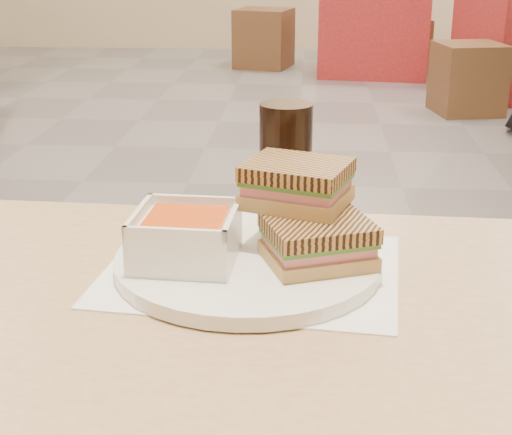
# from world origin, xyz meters

# --- Properties ---
(tray_liner) EXTENTS (0.35, 0.29, 0.00)m
(tray_liner) POSITION_xyz_m (0.00, -1.98, 0.75)
(tray_liner) COLOR white
(tray_liner) RESTS_ON main_table
(plate) EXTENTS (0.30, 0.30, 0.02)m
(plate) POSITION_xyz_m (-0.00, -1.98, 0.76)
(plate) COLOR white
(plate) RESTS_ON tray_liner
(soup_bowl) EXTENTS (0.11, 0.11, 0.06)m
(soup_bowl) POSITION_xyz_m (-0.07, -2.00, 0.79)
(soup_bowl) COLOR white
(soup_bowl) RESTS_ON plate
(panini_lower) EXTENTS (0.14, 0.12, 0.05)m
(panini_lower) POSITION_xyz_m (0.08, -2.00, 0.79)
(panini_lower) COLOR tan
(panini_lower) RESTS_ON plate
(panini_upper) EXTENTS (0.13, 0.12, 0.05)m
(panini_upper) POSITION_xyz_m (0.05, -1.95, 0.84)
(panini_upper) COLOR tan
(panini_upper) RESTS_ON panini_lower
(cola_glass) EXTENTS (0.07, 0.07, 0.15)m
(cola_glass) POSITION_xyz_m (0.03, -1.79, 0.83)
(cola_glass) COLOR black
(cola_glass) RESTS_ON main_table
(bg_table_2) EXTENTS (0.95, 0.95, 0.75)m
(bg_table_2) POSITION_xyz_m (0.59, 3.72, 0.38)
(bg_table_2) COLOR #A73124
(bg_table_2) RESTS_ON ground
(bg_chair_1l) EXTENTS (0.47, 0.47, 0.45)m
(bg_chair_1l) POSITION_xyz_m (1.08, 2.24, 0.22)
(bg_chair_1l) COLOR brown
(bg_chair_1l) RESTS_ON ground
(bg_chair_2l) EXTENTS (0.53, 0.53, 0.49)m
(bg_chair_2l) POSITION_xyz_m (-0.34, 3.95, 0.25)
(bg_chair_2l) COLOR brown
(bg_chair_2l) RESTS_ON ground
(bg_chair_2r) EXTENTS (0.47, 0.47, 0.44)m
(bg_chair_2r) POSITION_xyz_m (0.81, 3.76, 0.22)
(bg_chair_2r) COLOR brown
(bg_chair_2r) RESTS_ON ground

